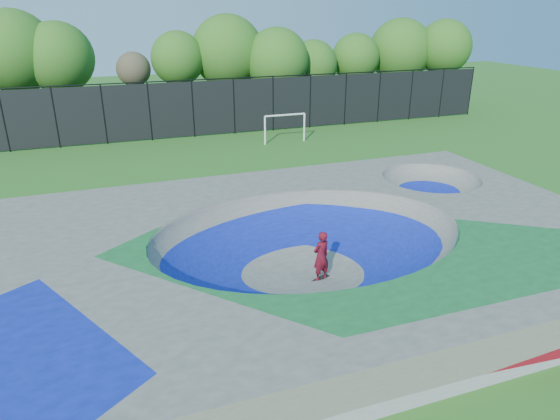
{
  "coord_description": "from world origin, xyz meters",
  "views": [
    {
      "loc": [
        -6.27,
        -14.36,
        8.54
      ],
      "look_at": [
        0.02,
        3.0,
        1.1
      ],
      "focal_mm": 32.0,
      "sensor_mm": 36.0,
      "label": 1
    }
  ],
  "objects": [
    {
      "name": "skate_deck",
      "position": [
        0.0,
        0.0,
        0.75
      ],
      "size": [
        22.0,
        14.0,
        1.5
      ],
      "primitive_type": "cube",
      "color": "gray",
      "rests_on": "ground"
    },
    {
      "name": "skateboard",
      "position": [
        0.07,
        -0.88,
        0.03
      ],
      "size": [
        0.8,
        0.53,
        0.05
      ],
      "primitive_type": "cube",
      "rotation": [
        0.0,
        0.0,
        0.44
      ],
      "color": "black",
      "rests_on": "ground"
    },
    {
      "name": "fence",
      "position": [
        0.0,
        21.0,
        2.1
      ],
      "size": [
        48.09,
        0.09,
        4.04
      ],
      "color": "black",
      "rests_on": "ground"
    },
    {
      "name": "treeline",
      "position": [
        -0.86,
        26.2,
        5.12
      ],
      "size": [
        52.94,
        7.45,
        8.69
      ],
      "color": "#493624",
      "rests_on": "ground"
    },
    {
      "name": "skater",
      "position": [
        0.07,
        -0.88,
        0.9
      ],
      "size": [
        0.75,
        0.6,
        1.79
      ],
      "primitive_type": "imported",
      "rotation": [
        0.0,
        0.0,
        3.43
      ],
      "color": "#B50E23",
      "rests_on": "ground"
    },
    {
      "name": "ground",
      "position": [
        0.0,
        0.0,
        0.0
      ],
      "size": [
        120.0,
        120.0,
        0.0
      ],
      "primitive_type": "plane",
      "color": "#28641B",
      "rests_on": "ground"
    },
    {
      "name": "soccer_goal",
      "position": [
        5.52,
        17.19,
        1.36
      ],
      "size": [
        2.99,
        0.12,
        1.97
      ],
      "color": "white",
      "rests_on": "ground"
    }
  ]
}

